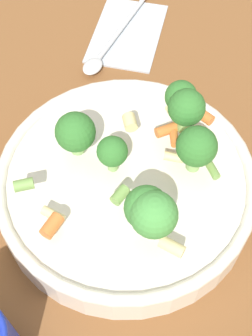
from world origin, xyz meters
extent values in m
plane|color=brown|center=(0.00, 0.00, 0.00)|extent=(3.00, 3.00, 0.00)
cylinder|color=silver|center=(0.00, 0.00, 0.02)|extent=(0.30, 0.30, 0.04)
torus|color=silver|center=(0.00, 0.00, 0.04)|extent=(0.30, 0.30, 0.01)
cylinder|color=#8CB766|center=(-0.02, 0.00, 0.06)|extent=(0.01, 0.01, 0.02)
sphere|color=#33722D|center=(-0.02, 0.00, 0.08)|extent=(0.03, 0.03, 0.03)
cylinder|color=#8CB766|center=(0.06, 0.04, 0.07)|extent=(0.02, 0.02, 0.02)
sphere|color=#33722D|center=(0.06, 0.04, 0.10)|extent=(0.04, 0.04, 0.04)
cylinder|color=#8CB766|center=(-0.06, 0.00, 0.06)|extent=(0.02, 0.02, 0.01)
sphere|color=#33722D|center=(-0.06, 0.00, 0.09)|extent=(0.05, 0.05, 0.05)
cylinder|color=#8CB766|center=(0.04, 0.07, 0.08)|extent=(0.01, 0.01, 0.02)
sphere|color=#33722D|center=(0.04, 0.07, 0.11)|extent=(0.04, 0.04, 0.04)
cylinder|color=#8CB766|center=(0.06, -0.06, 0.08)|extent=(0.02, 0.02, 0.01)
sphere|color=#479342|center=(0.06, -0.06, 0.11)|extent=(0.05, 0.05, 0.05)
cylinder|color=#8CB766|center=(0.02, 0.10, 0.07)|extent=(0.01, 0.01, 0.01)
sphere|color=#33722D|center=(0.02, 0.10, 0.09)|extent=(0.04, 0.04, 0.04)
cylinder|color=#8CB766|center=(0.05, -0.06, 0.07)|extent=(0.02, 0.02, 0.02)
sphere|color=#3D8438|center=(0.05, -0.06, 0.10)|extent=(0.04, 0.04, 0.04)
cylinder|color=orange|center=(0.05, 0.10, 0.07)|extent=(0.03, 0.02, 0.01)
cylinder|color=beige|center=(0.02, 0.09, 0.07)|extent=(0.03, 0.03, 0.01)
cylinder|color=beige|center=(0.04, 0.04, 0.06)|extent=(0.02, 0.02, 0.01)
cylinder|color=orange|center=(0.07, 0.04, 0.08)|extent=(0.03, 0.03, 0.01)
cylinder|color=orange|center=(-0.03, -0.10, 0.06)|extent=(0.02, 0.02, 0.01)
cylinder|color=orange|center=(0.03, 0.06, 0.07)|extent=(0.02, 0.03, 0.01)
cylinder|color=#729E4C|center=(0.09, 0.04, 0.07)|extent=(0.02, 0.02, 0.01)
cylinder|color=beige|center=(0.08, -0.06, 0.06)|extent=(0.03, 0.01, 0.01)
cylinder|color=#729E4C|center=(-0.08, -0.08, 0.08)|extent=(0.02, 0.02, 0.01)
cylinder|color=beige|center=(-0.04, -0.09, 0.06)|extent=(0.02, 0.01, 0.01)
cylinder|color=#729E4C|center=(0.01, -0.04, 0.07)|extent=(0.02, 0.02, 0.01)
cylinder|color=beige|center=(-0.02, 0.05, 0.08)|extent=(0.02, 0.02, 0.01)
cylinder|color=orange|center=(0.02, 0.06, 0.07)|extent=(0.03, 0.03, 0.01)
cube|color=#B2BCC6|center=(-0.13, 0.26, 0.00)|extent=(0.14, 0.18, 0.01)
cylinder|color=silver|center=(-0.14, 0.26, 0.01)|extent=(0.01, 0.16, 0.01)
ellipsoid|color=silver|center=(-0.14, 0.16, 0.01)|extent=(0.03, 0.04, 0.01)
camera|label=1|loc=(0.13, -0.25, 0.49)|focal=50.00mm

